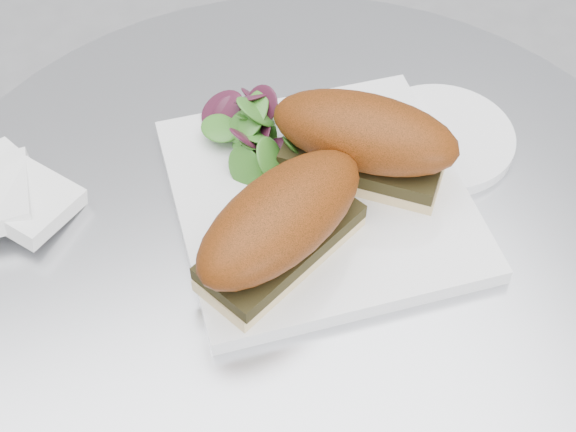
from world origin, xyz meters
name	(u,v)px	position (x,y,z in m)	size (l,w,h in m)	color
table	(301,376)	(0.00, 0.00, 0.49)	(0.70, 0.70, 0.73)	silver
plate	(320,197)	(0.03, 0.03, 0.74)	(0.25, 0.25, 0.02)	white
sandwich_left	(281,224)	(-0.03, -0.02, 0.79)	(0.18, 0.14, 0.08)	#D6BE86
sandwich_right	(364,140)	(0.07, 0.04, 0.79)	(0.17, 0.16, 0.08)	#D6BE86
salad	(254,125)	(0.00, 0.11, 0.77)	(0.10, 0.10, 0.05)	#408029
napkin	(6,206)	(-0.23, 0.12, 0.74)	(0.12, 0.12, 0.02)	white
saucer	(441,138)	(0.17, 0.06, 0.74)	(0.14, 0.14, 0.01)	white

